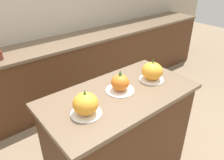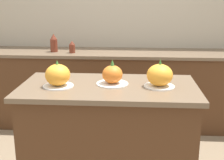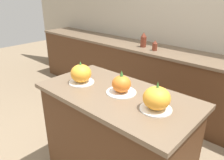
% 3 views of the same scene
% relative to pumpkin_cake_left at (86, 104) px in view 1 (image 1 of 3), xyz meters
% --- Properties ---
extents(wall_back, '(8.00, 0.06, 2.50)m').
position_rel_pumpkin_cake_left_xyz_m(wall_back, '(0.36, 1.88, 0.22)').
color(wall_back, '#B2A893').
rests_on(wall_back, ground_plane).
extents(kitchen_island, '(1.27, 0.67, 0.95)m').
position_rel_pumpkin_cake_left_xyz_m(kitchen_island, '(0.36, 0.05, -0.55)').
color(kitchen_island, '#4C2D19').
rests_on(kitchen_island, ground_plane).
extents(back_counter, '(6.00, 0.60, 0.92)m').
position_rel_pumpkin_cake_left_xyz_m(back_counter, '(0.36, 1.55, -0.57)').
color(back_counter, '#4C2D19').
rests_on(back_counter, ground_plane).
extents(pumpkin_cake_left, '(0.22, 0.22, 0.19)m').
position_rel_pumpkin_cake_left_xyz_m(pumpkin_cake_left, '(0.00, 0.00, 0.00)').
color(pumpkin_cake_left, white).
rests_on(pumpkin_cake_left, kitchen_island).
extents(pumpkin_cake_center, '(0.23, 0.23, 0.18)m').
position_rel_pumpkin_cake_left_xyz_m(pumpkin_cake_center, '(0.38, 0.08, -0.01)').
color(pumpkin_cake_center, white).
rests_on(pumpkin_cake_center, kitchen_island).
extents(pumpkin_cake_right, '(0.22, 0.22, 0.21)m').
position_rel_pumpkin_cake_left_xyz_m(pumpkin_cake_right, '(0.71, 0.04, 0.00)').
color(pumpkin_cake_right, white).
rests_on(pumpkin_cake_right, kitchen_island).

